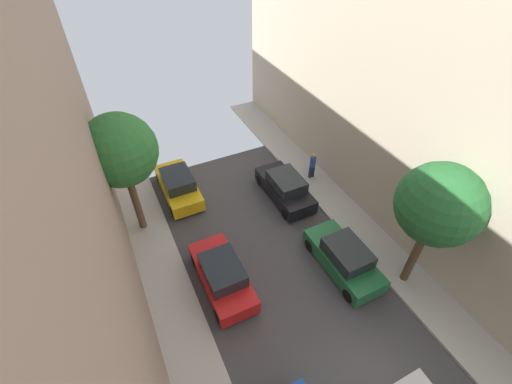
% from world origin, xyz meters
% --- Properties ---
extents(sidewalk_right, '(2.00, 44.00, 0.15)m').
position_xyz_m(sidewalk_right, '(5.00, 0.00, 0.07)').
color(sidewalk_right, '#B7B2A8').
rests_on(sidewalk_right, ground).
extents(parked_car_left_2, '(1.78, 4.20, 1.57)m').
position_xyz_m(parked_car_left_2, '(-2.70, 6.89, 0.72)').
color(parked_car_left_2, red).
rests_on(parked_car_left_2, ground).
extents(parked_car_left_3, '(1.78, 4.20, 1.57)m').
position_xyz_m(parked_car_left_3, '(-2.70, 13.66, 0.72)').
color(parked_car_left_3, gold).
rests_on(parked_car_left_3, ground).
extents(parked_car_right_2, '(1.78, 4.20, 1.57)m').
position_xyz_m(parked_car_right_2, '(2.70, 5.30, 0.72)').
color(parked_car_right_2, '#1E6638').
rests_on(parked_car_right_2, ground).
extents(parked_car_right_3, '(1.78, 4.20, 1.57)m').
position_xyz_m(parked_car_right_3, '(2.70, 10.82, 0.72)').
color(parked_car_right_3, black).
rests_on(parked_car_right_3, ground).
extents(pedestrian, '(0.40, 0.36, 1.72)m').
position_xyz_m(pedestrian, '(4.98, 11.56, 1.07)').
color(pedestrian, '#2D334C').
rests_on(pedestrian, sidewalk_right).
extents(street_tree_0, '(3.32, 3.32, 6.48)m').
position_xyz_m(street_tree_0, '(-5.17, 11.96, 4.93)').
color(street_tree_0, brown).
rests_on(street_tree_0, sidewalk_left).
extents(street_tree_1, '(3.21, 3.21, 6.26)m').
position_xyz_m(street_tree_1, '(4.82, 3.52, 4.77)').
color(street_tree_1, brown).
rests_on(street_tree_1, sidewalk_right).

